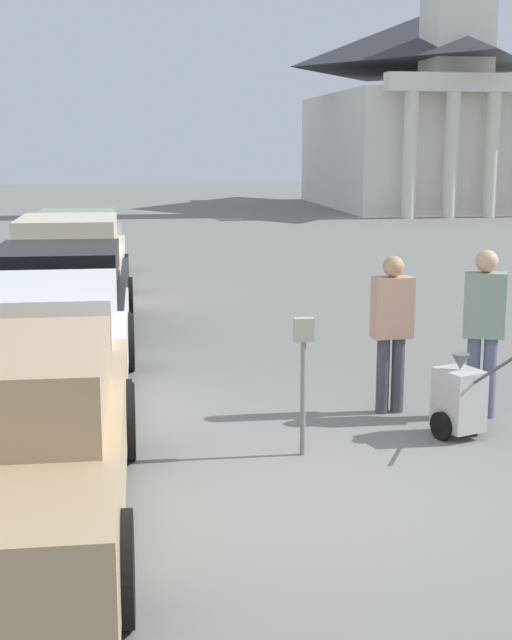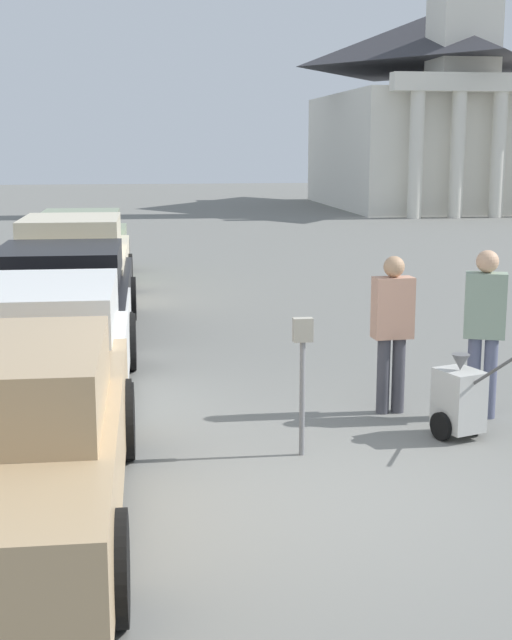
% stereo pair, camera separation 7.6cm
% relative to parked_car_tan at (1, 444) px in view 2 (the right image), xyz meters
% --- Properties ---
extents(ground_plane, '(120.00, 120.00, 0.00)m').
position_rel_parked_car_tan_xyz_m(ground_plane, '(2.63, 0.30, -0.68)').
color(ground_plane, slate).
extents(parked_car_tan, '(1.98, 4.74, 1.47)m').
position_rel_parked_car_tan_xyz_m(parked_car_tan, '(0.00, 0.00, 0.00)').
color(parked_car_tan, tan).
rests_on(parked_car_tan, ground_plane).
extents(parked_car_white, '(2.08, 5.30, 1.42)m').
position_rel_parked_car_tan_xyz_m(parked_car_white, '(-0.00, 3.13, -0.01)').
color(parked_car_white, silver).
rests_on(parked_car_white, ground_plane).
extents(parked_car_black, '(2.16, 5.11, 1.43)m').
position_rel_parked_car_tan_xyz_m(parked_car_black, '(-0.00, 6.53, -0.01)').
color(parked_car_black, black).
rests_on(parked_car_black, ground_plane).
extents(parked_car_cream, '(2.09, 5.27, 1.62)m').
position_rel_parked_car_tan_xyz_m(parked_car_cream, '(-0.00, 9.41, 0.07)').
color(parked_car_cream, beige).
rests_on(parked_car_cream, ground_plane).
extents(parked_car_sage, '(1.99, 4.77, 1.49)m').
position_rel_parked_car_tan_xyz_m(parked_car_sage, '(0.00, 12.58, 0.03)').
color(parked_car_sage, gray).
rests_on(parked_car_sage, ground_plane).
extents(parking_meter, '(0.18, 0.09, 1.30)m').
position_rel_parked_car_tan_xyz_m(parking_meter, '(2.52, 1.33, 0.23)').
color(parking_meter, slate).
rests_on(parking_meter, ground_plane).
extents(person_worker, '(0.43, 0.24, 1.70)m').
position_rel_parked_car_tan_xyz_m(person_worker, '(3.72, 2.51, 0.29)').
color(person_worker, '#3F3F47').
rests_on(person_worker, ground_plane).
extents(person_supervisor, '(0.47, 0.36, 1.78)m').
position_rel_parked_car_tan_xyz_m(person_supervisor, '(4.62, 2.21, 0.34)').
color(person_supervisor, '#515670').
rests_on(person_supervisor, ground_plane).
extents(equipment_cart, '(0.53, 1.00, 1.00)m').
position_rel_parked_car_tan_xyz_m(equipment_cart, '(4.15, 1.61, -0.30)').
color(equipment_cart, '#B2B2AD').
rests_on(equipment_cart, ground_plane).
extents(church, '(8.54, 13.21, 21.45)m').
position_rel_parked_car_tan_xyz_m(church, '(14.63, 33.50, 4.47)').
color(church, silver).
rests_on(church, ground_plane).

